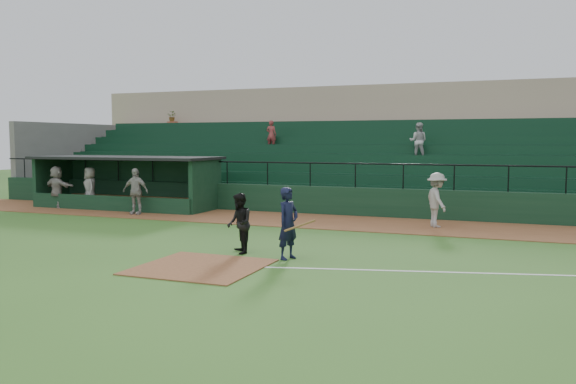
% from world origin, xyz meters
% --- Properties ---
extents(ground, '(90.00, 90.00, 0.00)m').
position_xyz_m(ground, '(0.00, 0.00, 0.00)').
color(ground, '#305D1E').
rests_on(ground, ground).
extents(warning_track, '(40.00, 4.00, 0.03)m').
position_xyz_m(warning_track, '(0.00, 8.00, 0.01)').
color(warning_track, brown).
rests_on(warning_track, ground).
extents(home_plate_dirt, '(3.00, 3.00, 0.03)m').
position_xyz_m(home_plate_dirt, '(0.00, -1.00, 0.01)').
color(home_plate_dirt, brown).
rests_on(home_plate_dirt, ground).
extents(foul_line, '(17.49, 4.44, 0.01)m').
position_xyz_m(foul_line, '(8.00, 1.20, 0.01)').
color(foul_line, white).
rests_on(foul_line, ground).
extents(stadium_structure, '(38.00, 13.08, 6.40)m').
position_xyz_m(stadium_structure, '(-0.00, 16.46, 2.30)').
color(stadium_structure, '#10311D').
rests_on(stadium_structure, ground).
extents(dugout, '(8.90, 3.20, 2.42)m').
position_xyz_m(dugout, '(-9.75, 9.56, 1.33)').
color(dugout, '#10311D').
rests_on(dugout, ground).
extents(batter_at_plate, '(1.12, 0.81, 1.92)m').
position_xyz_m(batter_at_plate, '(1.66, 0.76, 0.96)').
color(batter_at_plate, black).
rests_on(batter_at_plate, ground).
extents(umpire, '(1.01, 1.04, 1.70)m').
position_xyz_m(umpire, '(0.10, 1.01, 0.85)').
color(umpire, black).
rests_on(umpire, ground).
extents(runner, '(1.26, 1.47, 1.97)m').
position_xyz_m(runner, '(4.62, 7.97, 1.02)').
color(runner, '#9F9994').
rests_on(runner, warning_track).
extents(dugout_player_a, '(1.20, 0.61, 1.96)m').
position_xyz_m(dugout_player_a, '(-7.80, 7.14, 1.01)').
color(dugout_player_a, '#A59F9A').
rests_on(dugout_player_a, warning_track).
extents(dugout_player_b, '(1.11, 1.05, 1.90)m').
position_xyz_m(dugout_player_b, '(-11.08, 8.22, 0.98)').
color(dugout_player_b, gray).
rests_on(dugout_player_b, warning_track).
extents(dugout_player_c, '(1.89, 0.94, 1.95)m').
position_xyz_m(dugout_player_c, '(-12.68, 7.85, 1.00)').
color(dugout_player_c, '#A09A96').
rests_on(dugout_player_c, warning_track).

